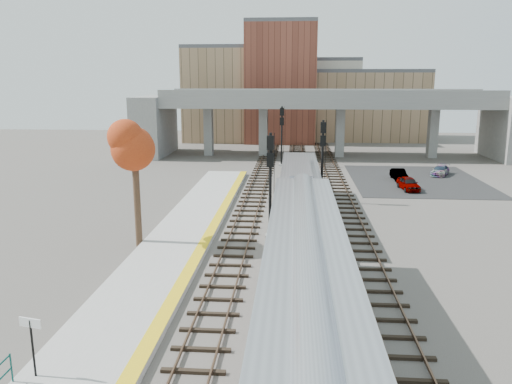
% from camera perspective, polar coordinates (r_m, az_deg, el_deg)
% --- Properties ---
extents(ground, '(160.00, 160.00, 0.00)m').
position_cam_1_polar(ground, '(29.26, 3.18, -9.11)').
color(ground, '#47423D').
rests_on(ground, ground).
extents(platform, '(4.50, 60.00, 0.35)m').
position_cam_1_polar(platform, '(30.19, -10.85, -8.26)').
color(platform, '#9E9E99').
rests_on(platform, ground).
extents(yellow_strip, '(0.70, 60.00, 0.01)m').
position_cam_1_polar(yellow_strip, '(29.70, -7.29, -8.12)').
color(yellow_strip, yellow).
rests_on(yellow_strip, platform).
extents(tracks, '(10.70, 95.00, 0.25)m').
position_cam_1_polar(tracks, '(41.10, 4.87, -2.54)').
color(tracks, black).
rests_on(tracks, ground).
extents(overpass, '(54.00, 12.00, 9.50)m').
position_cam_1_polar(overpass, '(72.47, 7.98, 8.62)').
color(overpass, slate).
rests_on(overpass, ground).
extents(buildings_far, '(43.00, 21.00, 20.60)m').
position_cam_1_polar(buildings_far, '(93.77, 4.95, 10.88)').
color(buildings_far, '#9F7E5C').
rests_on(buildings_far, ground).
extents(parking_lot, '(14.00, 18.00, 0.04)m').
position_cam_1_polar(parking_lot, '(57.82, 17.83, 1.31)').
color(parking_lot, black).
rests_on(parking_lot, ground).
extents(locomotive, '(3.02, 19.05, 4.10)m').
position_cam_1_polar(locomotive, '(39.68, 5.04, 0.18)').
color(locomotive, '#A8AAB2').
rests_on(locomotive, ground).
extents(coach, '(3.03, 25.00, 5.00)m').
position_cam_1_polar(coach, '(18.05, 5.76, -13.94)').
color(coach, '#A8AAB2').
rests_on(coach, ground).
extents(signal_mast_near, '(0.60, 0.64, 7.40)m').
position_cam_1_polar(signal_mast_near, '(33.98, 1.63, 0.61)').
color(signal_mast_near, '#9E9E99').
rests_on(signal_mast_near, ground).
extents(signal_mast_mid, '(0.60, 0.64, 7.41)m').
position_cam_1_polar(signal_mast_mid, '(44.71, 7.58, 3.45)').
color(signal_mast_mid, '#9E9E99').
rests_on(signal_mast_mid, ground).
extents(signal_mast_far, '(0.60, 0.64, 7.58)m').
position_cam_1_polar(signal_mast_far, '(63.52, 2.95, 6.39)').
color(signal_mast_far, '#9E9E99').
rests_on(signal_mast_far, ground).
extents(station_sign, '(0.89, 0.24, 2.27)m').
position_cam_1_polar(station_sign, '(20.17, -24.29, -14.66)').
color(station_sign, black).
rests_on(station_sign, platform).
extents(tree, '(3.60, 3.60, 9.05)m').
position_cam_1_polar(tree, '(32.97, -13.75, 5.12)').
color(tree, '#382619').
rests_on(tree, ground).
extents(car_a, '(1.94, 3.97, 1.30)m').
position_cam_1_polar(car_a, '(52.24, 17.03, 0.94)').
color(car_a, '#99999E').
rests_on(car_a, parking_lot).
extents(car_b, '(1.43, 3.68, 1.19)m').
position_cam_1_polar(car_b, '(57.15, 16.02, 1.93)').
color(car_b, '#99999E').
rests_on(car_b, parking_lot).
extents(car_c, '(3.15, 4.17, 1.13)m').
position_cam_1_polar(car_c, '(61.45, 20.31, 2.33)').
color(car_c, '#99999E').
rests_on(car_c, parking_lot).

